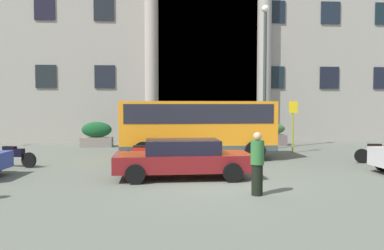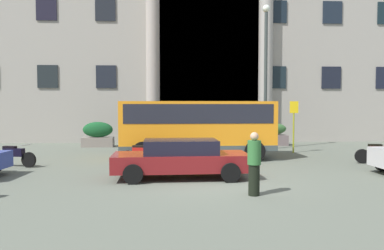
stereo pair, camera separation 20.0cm
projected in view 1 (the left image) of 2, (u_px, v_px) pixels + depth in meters
The scene contains 13 objects.
ground_plane at pixel (215, 184), 11.75m from camera, with size 80.00×64.00×0.12m, color #595F53.
office_building_facade at pixel (187, 10), 28.68m from camera, with size 32.54×9.68×19.52m.
orange_minibus at pixel (197, 124), 17.14m from camera, with size 6.90×2.91×2.60m.
bus_stop_sign at pixel (293, 121), 19.12m from camera, with size 0.44×0.08×2.64m.
hedge_planter_far_west at pixel (97, 135), 21.88m from camera, with size 1.82×0.71×1.47m.
hedge_planter_east at pixel (211, 136), 22.11m from camera, with size 1.59×0.77×1.35m.
hedge_planter_entrance_right at pixel (268, 134), 22.85m from camera, with size 2.14×0.83×1.40m.
parked_coupe_end at pixel (182, 158), 12.40m from camera, with size 4.51×2.05×1.28m.
motorcycle_near_kerb at pixel (13, 156), 14.63m from camera, with size 1.87×0.73×0.89m.
scooter_by_planter at pixel (378, 153), 15.58m from camera, with size 1.92×0.65×0.89m.
motorcycle_far_end at pixel (143, 155), 14.93m from camera, with size 1.92×0.76×0.89m.
pedestrian_woman_dark_dress at pixel (257, 164), 10.00m from camera, with size 0.36×0.36×1.70m.
lamppost_plaza_centre at pixel (265, 66), 20.49m from camera, with size 0.40×0.40×7.89m.
Camera 1 is at (-1.46, -11.58, 2.39)m, focal length 35.00 mm.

